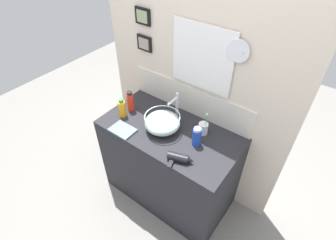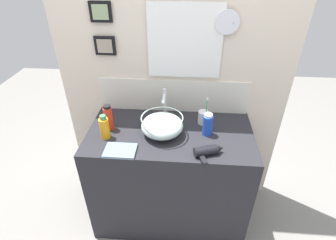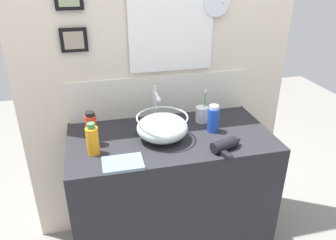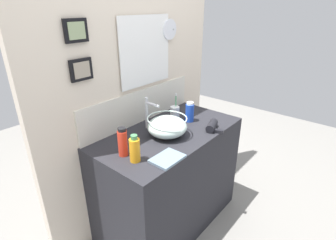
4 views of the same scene
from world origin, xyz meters
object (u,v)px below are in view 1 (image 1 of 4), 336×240
faucet (176,104)px  shampoo_bottle (130,101)px  hair_drier (179,158)px  glass_bowl_sink (162,122)px  toothbrush_cup (203,128)px  hand_towel (123,130)px  lotion_bottle (197,137)px  spray_bottle (122,108)px

faucet → shampoo_bottle: (-0.38, -0.14, -0.05)m
hair_drier → shampoo_bottle: 0.72m
faucet → glass_bowl_sink: bearing=-90.0°
toothbrush_cup → hand_towel: size_ratio=1.04×
lotion_bottle → spray_bottle: bearing=-172.6°
hair_drier → shampoo_bottle: (-0.68, 0.23, 0.06)m
glass_bowl_sink → hand_towel: (-0.24, -0.21, -0.06)m
spray_bottle → hand_towel: size_ratio=0.87×
glass_bowl_sink → spray_bottle: 0.38m
glass_bowl_sink → faucet: size_ratio=1.17×
faucet → lotion_bottle: 0.35m
shampoo_bottle → hand_towel: (0.13, -0.24, -0.08)m
toothbrush_cup → spray_bottle: bearing=-161.3°
faucet → hair_drier: faucet is taller
hair_drier → shampoo_bottle: shampoo_bottle is taller
glass_bowl_sink → spray_bottle: size_ratio=1.64×
glass_bowl_sink → faucet: bearing=90.0°
spray_bottle → hand_towel: bearing=-46.8°
faucet → hair_drier: size_ratio=1.23×
toothbrush_cup → faucet: bearing=174.7°
faucet → toothbrush_cup: faucet is taller
hair_drier → shampoo_bottle: size_ratio=1.06×
hand_towel → glass_bowl_sink: bearing=40.5°
faucet → spray_bottle: bearing=-146.4°
glass_bowl_sink → hair_drier: bearing=-32.8°
faucet → spray_bottle: 0.45m
hair_drier → lotion_bottle: bearing=88.7°
lotion_bottle → toothbrush_cup: bearing=99.4°
faucet → toothbrush_cup: size_ratio=1.18×
toothbrush_cup → spray_bottle: 0.69m
glass_bowl_sink → shampoo_bottle: (-0.38, 0.04, 0.02)m
glass_bowl_sink → spray_bottle: bearing=-169.9°
lotion_bottle → spray_bottle: spray_bottle is taller
hair_drier → toothbrush_cup: bearing=92.9°
glass_bowl_sink → faucet: 0.19m
hand_towel → toothbrush_cup: bearing=34.6°
faucet → spray_bottle: size_ratio=1.41×
hair_drier → shampoo_bottle: bearing=161.2°
shampoo_bottle → hand_towel: bearing=-61.5°
glass_bowl_sink → lotion_bottle: 0.31m
shampoo_bottle → hand_towel: 0.29m
hair_drier → lotion_bottle: 0.22m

